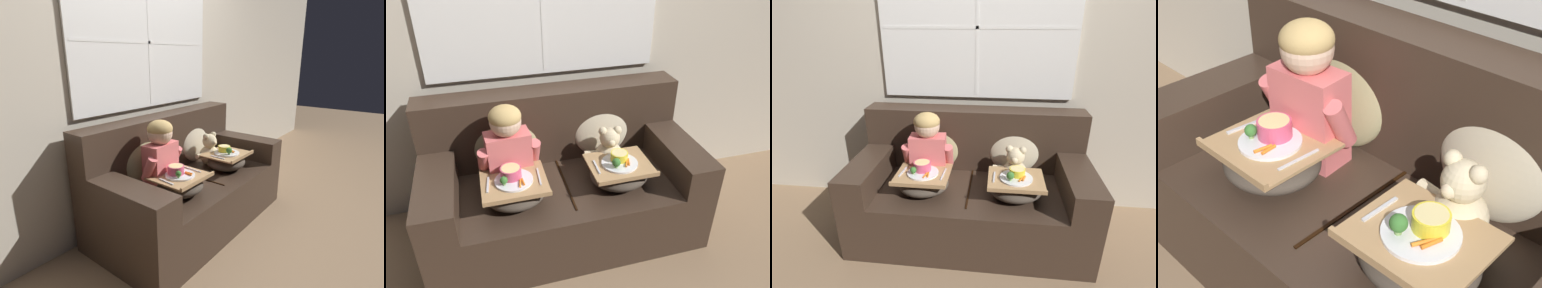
{
  "view_description": "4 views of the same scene",
  "coord_description": "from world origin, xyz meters",
  "views": [
    {
      "loc": [
        -1.9,
        -1.46,
        1.44
      ],
      "look_at": [
        0.07,
        0.06,
        0.7
      ],
      "focal_mm": 28.0,
      "sensor_mm": 36.0,
      "label": 1
    },
    {
      "loc": [
        -0.45,
        -1.93,
        1.9
      ],
      "look_at": [
        0.12,
        0.06,
        0.65
      ],
      "focal_mm": 35.0,
      "sensor_mm": 36.0,
      "label": 2
    },
    {
      "loc": [
        0.18,
        -1.98,
        1.63
      ],
      "look_at": [
        -0.06,
        0.11,
        0.72
      ],
      "focal_mm": 28.0,
      "sensor_mm": 36.0,
      "label": 3
    },
    {
      "loc": [
        0.95,
        -1.06,
        1.62
      ],
      "look_at": [
        -0.12,
        0.05,
        0.59
      ],
      "focal_mm": 50.0,
      "sensor_mm": 36.0,
      "label": 4
    }
  ],
  "objects": [
    {
      "name": "throw_pillow_behind_teddy",
      "position": [
        0.33,
        0.24,
        0.65
      ],
      "size": [
        0.41,
        0.2,
        0.42
      ],
      "color": "#C1B293",
      "rests_on": "couch"
    },
    {
      "name": "wall_back_with_window",
      "position": [
        0.0,
        0.52,
        1.31
      ],
      "size": [
        8.0,
        0.08,
        2.6
      ],
      "color": "beige",
      "rests_on": "ground_plane"
    },
    {
      "name": "lap_tray_teddy",
      "position": [
        0.33,
        -0.14,
        0.52
      ],
      "size": [
        0.39,
        0.34,
        0.22
      ],
      "color": "#473D33",
      "rests_on": "teddy_bear"
    },
    {
      "name": "throw_pillow_behind_child",
      "position": [
        -0.33,
        0.24,
        0.65
      ],
      "size": [
        0.44,
        0.21,
        0.45
      ],
      "color": "tan",
      "rests_on": "couch"
    },
    {
      "name": "lap_tray_child",
      "position": [
        -0.33,
        -0.14,
        0.52
      ],
      "size": [
        0.38,
        0.35,
        0.22
      ],
      "color": "#473D33",
      "rests_on": "child_figure"
    },
    {
      "name": "child_figure",
      "position": [
        -0.33,
        0.05,
        0.74
      ],
      "size": [
        0.39,
        0.2,
        0.54
      ],
      "color": "#DB6666",
      "rests_on": "couch"
    },
    {
      "name": "teddy_bear",
      "position": [
        0.33,
        0.05,
        0.57
      ],
      "size": [
        0.34,
        0.24,
        0.31
      ],
      "color": "beige",
      "rests_on": "couch"
    },
    {
      "name": "ground_plane",
      "position": [
        0.0,
        0.0,
        0.0
      ],
      "size": [
        14.0,
        14.0,
        0.0
      ],
      "primitive_type": "plane",
      "color": "#8E7051"
    },
    {
      "name": "couch",
      "position": [
        0.0,
        0.07,
        0.34
      ],
      "size": [
        1.76,
        0.87,
        0.94
      ],
      "color": "#38281E",
      "rests_on": "ground_plane"
    }
  ]
}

